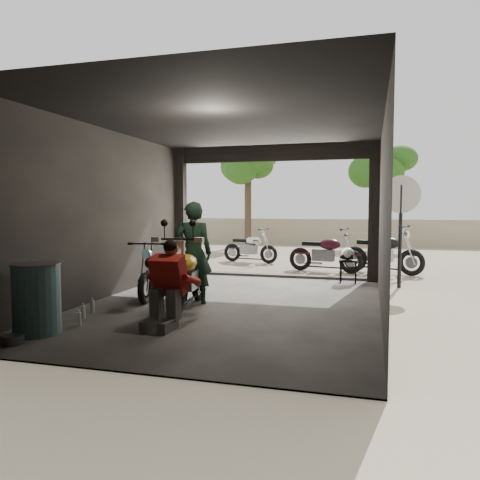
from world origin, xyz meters
The scene contains 16 objects.
ground centered at (0.00, 0.00, 0.00)m, with size 80.00×80.00×0.00m, color #7A6D56.
garage centered at (0.00, 0.55, 1.28)m, with size 7.00×7.13×3.20m.
boundary_wall centered at (0.00, 14.00, 0.60)m, with size 18.00×0.30×1.20m, color gray.
tree_left centered at (-3.00, 12.50, 3.99)m, with size 2.20×2.20×5.60m.
tree_right centered at (2.80, 14.00, 3.56)m, with size 2.20×2.20×5.00m.
main_bike centered at (-0.64, -0.43, 0.64)m, with size 0.78×1.91×1.27m, color beige, non-canonical shape.
left_bike centered at (-1.62, 0.32, 0.55)m, with size 0.67×1.62×1.09m, color black, non-canonical shape.
outside_bike_a centered at (-1.31, 6.35, 0.54)m, with size 0.66×1.60×1.08m, color black, non-canonical shape.
outside_bike_b centered at (1.16, 4.82, 0.59)m, with size 0.72×1.75×1.19m, color #380D17, non-canonical shape.
outside_bike_c centered at (2.62, 4.94, 0.64)m, with size 0.77×1.88×1.27m, color black, non-canonical shape.
rider centered at (-0.69, -0.07, 0.92)m, with size 0.67×0.44×1.83m, color black.
mechanic centered at (-0.48, -1.71, 0.61)m, with size 0.62×0.84×1.22m, color red, non-canonical shape.
stool centered at (1.85, 3.00, 0.47)m, with size 0.39×0.39×0.55m.
helmet centered at (1.83, 3.01, 0.68)m, with size 0.29×0.31×0.28m, color white.
oil_drum centered at (-2.00, -2.50, 0.48)m, with size 0.62×0.62×0.97m, color #3C6265.
sign_post centered at (2.93, 2.75, 1.62)m, with size 0.80×0.08×2.40m.
Camera 1 is at (2.33, -7.75, 1.73)m, focal length 35.00 mm.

